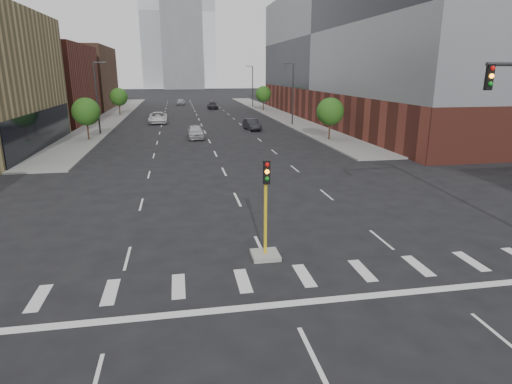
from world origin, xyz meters
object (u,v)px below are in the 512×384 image
object	(u,v)px
car_mid_right	(252,124)
car_distant	(181,102)
car_near_left	(195,132)
median_traffic_signal	(265,237)
car_far_left	(158,118)
car_deep_right	(213,106)

from	to	relation	value
car_mid_right	car_distant	world-z (taller)	car_distant
car_near_left	car_mid_right	xyz separation A→B (m)	(8.11, 6.53, -0.06)
median_traffic_signal	car_far_left	xyz separation A→B (m)	(-6.59, 52.67, -0.12)
car_deep_right	car_distant	world-z (taller)	car_distant
car_far_left	median_traffic_signal	bearing A→B (deg)	-83.64
car_near_left	median_traffic_signal	bearing A→B (deg)	-88.71
car_distant	median_traffic_signal	bearing A→B (deg)	-82.37
median_traffic_signal	car_deep_right	world-z (taller)	median_traffic_signal
car_near_left	car_distant	distance (m)	54.15
car_near_left	car_deep_right	size ratio (longest dim) A/B	0.94
car_mid_right	car_distant	xyz separation A→B (m)	(-9.21, 47.61, 0.00)
car_mid_right	car_deep_right	size ratio (longest dim) A/B	0.90
car_near_left	car_distant	world-z (taller)	car_near_left
car_mid_right	median_traffic_signal	bearing A→B (deg)	-104.37
car_deep_right	car_mid_right	bearing A→B (deg)	-84.90
car_far_left	car_distant	bearing A→B (deg)	83.05
median_traffic_signal	car_deep_right	distance (m)	77.29
median_traffic_signal	car_near_left	xyz separation A→B (m)	(-1.50, 35.46, -0.15)
car_near_left	car_distant	bearing A→B (deg)	90.02
median_traffic_signal	car_near_left	size ratio (longest dim) A/B	0.91
car_near_left	car_deep_right	xyz separation A→B (m)	(5.52, 41.72, -0.08)
car_mid_right	car_deep_right	xyz separation A→B (m)	(-2.60, 35.19, -0.02)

